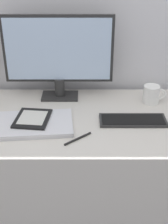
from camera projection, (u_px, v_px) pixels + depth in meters
The scene contains 8 objects.
wall_back at pixel (67, 0), 1.52m from camera, with size 3.60×0.05×2.40m.
desk at pixel (68, 180), 1.61m from camera, with size 1.14×0.61×0.75m.
monitor at pixel (59, 54), 1.50m from camera, with size 0.53×0.11×0.42m.
keyboard at pixel (133, 120), 1.39m from camera, with size 0.30×0.11×0.01m.
laptop at pixel (34, 124), 1.36m from camera, with size 0.36×0.24×0.02m.
ereader at pixel (33, 118), 1.37m from camera, with size 0.16×0.19×0.01m.
coffee_mug at pixel (152, 94), 1.54m from camera, with size 0.11×0.08×0.09m.
pen at pixel (78, 139), 1.27m from camera, with size 0.11×0.09×0.01m.
Camera 1 is at (0.09, -1.02, 1.47)m, focal length 50.00 mm.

